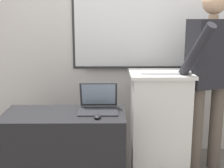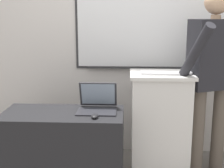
{
  "view_description": "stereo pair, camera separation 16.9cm",
  "coord_description": "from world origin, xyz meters",
  "px_view_note": "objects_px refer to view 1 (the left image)",
  "views": [
    {
      "loc": [
        -0.23,
        -2.36,
        1.53
      ],
      "look_at": [
        -0.2,
        0.5,
        0.91
      ],
      "focal_mm": 50.0,
      "sensor_mm": 36.0,
      "label": 1
    },
    {
      "loc": [
        -0.06,
        -2.35,
        1.53
      ],
      "look_at": [
        -0.2,
        0.5,
        0.91
      ],
      "focal_mm": 50.0,
      "sensor_mm": 36.0,
      "label": 2
    }
  ],
  "objects_px": {
    "computer_mouse_by_laptop": "(97,116)",
    "lectern_podium": "(159,123)",
    "person_presenter": "(210,69)",
    "laptop": "(98,102)",
    "side_desk": "(65,150)",
    "wireless_keyboard": "(161,73)",
    "computer_mouse_by_keyboard": "(188,72)"
  },
  "relations": [
    {
      "from": "computer_mouse_by_laptop",
      "to": "side_desk",
      "type": "bearing_deg",
      "value": 154.83
    },
    {
      "from": "side_desk",
      "to": "computer_mouse_by_laptop",
      "type": "relative_size",
      "value": 10.75
    },
    {
      "from": "wireless_keyboard",
      "to": "computer_mouse_by_laptop",
      "type": "distance_m",
      "value": 0.75
    },
    {
      "from": "person_presenter",
      "to": "laptop",
      "type": "height_order",
      "value": "person_presenter"
    },
    {
      "from": "lectern_podium",
      "to": "side_desk",
      "type": "bearing_deg",
      "value": -162.39
    },
    {
      "from": "person_presenter",
      "to": "wireless_keyboard",
      "type": "bearing_deg",
      "value": 167.56
    },
    {
      "from": "computer_mouse_by_keyboard",
      "to": "computer_mouse_by_laptop",
      "type": "bearing_deg",
      "value": -157.2
    },
    {
      "from": "laptop",
      "to": "wireless_keyboard",
      "type": "relative_size",
      "value": 0.91
    },
    {
      "from": "person_presenter",
      "to": "laptop",
      "type": "bearing_deg",
      "value": 168.5
    },
    {
      "from": "laptop",
      "to": "computer_mouse_by_keyboard",
      "type": "bearing_deg",
      "value": 7.56
    },
    {
      "from": "person_presenter",
      "to": "computer_mouse_by_keyboard",
      "type": "distance_m",
      "value": 0.26
    },
    {
      "from": "side_desk",
      "to": "person_presenter",
      "type": "bearing_deg",
      "value": 12.78
    },
    {
      "from": "lectern_podium",
      "to": "side_desk",
      "type": "xyz_separation_m",
      "value": [
        -0.89,
        -0.28,
        -0.16
      ]
    },
    {
      "from": "laptop",
      "to": "side_desk",
      "type": "bearing_deg",
      "value": -162.0
    },
    {
      "from": "person_presenter",
      "to": "computer_mouse_by_laptop",
      "type": "height_order",
      "value": "person_presenter"
    },
    {
      "from": "lectern_podium",
      "to": "computer_mouse_by_laptop",
      "type": "relative_size",
      "value": 10.09
    },
    {
      "from": "lectern_podium",
      "to": "laptop",
      "type": "relative_size",
      "value": 2.9
    },
    {
      "from": "computer_mouse_by_laptop",
      "to": "computer_mouse_by_keyboard",
      "type": "height_order",
      "value": "computer_mouse_by_keyboard"
    },
    {
      "from": "person_presenter",
      "to": "computer_mouse_by_laptop",
      "type": "bearing_deg",
      "value": -179.82
    },
    {
      "from": "laptop",
      "to": "wireless_keyboard",
      "type": "height_order",
      "value": "wireless_keyboard"
    },
    {
      "from": "person_presenter",
      "to": "wireless_keyboard",
      "type": "distance_m",
      "value": 0.49
    },
    {
      "from": "side_desk",
      "to": "wireless_keyboard",
      "type": "relative_size",
      "value": 2.8
    },
    {
      "from": "laptop",
      "to": "computer_mouse_by_keyboard",
      "type": "height_order",
      "value": "computer_mouse_by_keyboard"
    },
    {
      "from": "person_presenter",
      "to": "lectern_podium",
      "type": "bearing_deg",
      "value": 160.56
    },
    {
      "from": "wireless_keyboard",
      "to": "computer_mouse_by_laptop",
      "type": "relative_size",
      "value": 3.84
    },
    {
      "from": "computer_mouse_by_laptop",
      "to": "laptop",
      "type": "bearing_deg",
      "value": 89.68
    },
    {
      "from": "lectern_podium",
      "to": "laptop",
      "type": "distance_m",
      "value": 0.67
    },
    {
      "from": "lectern_podium",
      "to": "person_presenter",
      "type": "relative_size",
      "value": 0.57
    },
    {
      "from": "computer_mouse_by_laptop",
      "to": "computer_mouse_by_keyboard",
      "type": "xyz_separation_m",
      "value": [
        0.83,
        0.35,
        0.31
      ]
    },
    {
      "from": "computer_mouse_by_keyboard",
      "to": "laptop",
      "type": "bearing_deg",
      "value": -172.44
    },
    {
      "from": "side_desk",
      "to": "person_presenter",
      "type": "xyz_separation_m",
      "value": [
        1.37,
        0.31,
        0.69
      ]
    },
    {
      "from": "computer_mouse_by_laptop",
      "to": "lectern_podium",
      "type": "bearing_deg",
      "value": 35.73
    }
  ]
}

